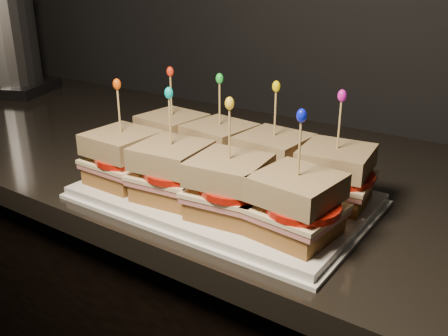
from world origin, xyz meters
The scene contains 63 objects.
cabinet centered at (-0.28, 1.68, 0.43)m, with size 2.42×0.61×0.87m, color black.
granite_slab centered at (-0.28, 1.68, 0.89)m, with size 2.46×0.65×0.04m, color black.
platter centered at (0.05, 1.52, 0.91)m, with size 0.42×0.26×0.02m, color white.
platter_rim centered at (0.05, 1.52, 0.91)m, with size 0.44×0.27×0.01m, color white.
sandwich_0_bread_bot centered at (-0.10, 1.58, 0.94)m, with size 0.09×0.09×0.03m, color brown.
sandwich_0_ham centered at (-0.10, 1.58, 0.95)m, with size 0.10×0.10×0.01m, color #B56161.
sandwich_0_cheese centered at (-0.10, 1.58, 0.96)m, with size 0.10×0.10×0.01m, color #FDE5AB.
sandwich_0_tomato centered at (-0.09, 1.57, 0.97)m, with size 0.09×0.09×0.01m, color red.
sandwich_0_bread_top centered at (-0.10, 1.58, 0.99)m, with size 0.10×0.10×0.03m, color #4F290E.
sandwich_0_pick centered at (-0.10, 1.58, 1.04)m, with size 0.00×0.00×0.09m, color tan.
sandwich_0_frill centered at (-0.10, 1.58, 1.08)m, with size 0.01×0.01×0.02m, color red.
sandwich_1_bread_bot centered at (0.00, 1.58, 0.94)m, with size 0.09×0.09×0.03m, color brown.
sandwich_1_ham centered at (0.00, 1.58, 0.95)m, with size 0.10×0.10×0.01m, color #B56161.
sandwich_1_cheese centered at (0.00, 1.58, 0.96)m, with size 0.10×0.10×0.01m, color #FDE5AB.
sandwich_1_tomato centered at (0.01, 1.57, 0.97)m, with size 0.09×0.09×0.01m, color red.
sandwich_1_bread_top centered at (0.00, 1.58, 0.99)m, with size 0.10×0.10×0.03m, color #4F290E.
sandwich_1_pick centered at (0.00, 1.58, 1.04)m, with size 0.00×0.00×0.09m, color tan.
sandwich_1_frill centered at (0.00, 1.58, 1.08)m, with size 0.01×0.01×0.02m, color green.
sandwich_2_bread_bot centered at (0.10, 1.58, 0.94)m, with size 0.09×0.09×0.03m, color brown.
sandwich_2_ham centered at (0.10, 1.58, 0.95)m, with size 0.10×0.10×0.01m, color #B56161.
sandwich_2_cheese centered at (0.10, 1.58, 0.96)m, with size 0.10×0.10×0.01m, color #FDE5AB.
sandwich_2_tomato centered at (0.11, 1.57, 0.97)m, with size 0.09×0.09×0.01m, color red.
sandwich_2_bread_top centered at (0.10, 1.58, 0.99)m, with size 0.10×0.10×0.03m, color #4F290E.
sandwich_2_pick centered at (0.10, 1.58, 1.04)m, with size 0.00×0.00×0.09m, color tan.
sandwich_2_frill centered at (0.10, 1.58, 1.08)m, with size 0.01×0.01×0.02m, color #E5C605.
sandwich_3_bread_bot centered at (0.20, 1.58, 0.94)m, with size 0.09×0.09×0.03m, color brown.
sandwich_3_ham centered at (0.20, 1.58, 0.95)m, with size 0.10×0.10×0.01m, color #B56161.
sandwich_3_cheese centered at (0.20, 1.58, 0.96)m, with size 0.10×0.10×0.01m, color #FDE5AB.
sandwich_3_tomato centered at (0.21, 1.57, 0.97)m, with size 0.09×0.09×0.01m, color red.
sandwich_3_bread_top centered at (0.20, 1.58, 0.99)m, with size 0.10×0.10×0.03m, color #4F290E.
sandwich_3_pick centered at (0.20, 1.58, 1.04)m, with size 0.00×0.00×0.09m, color tan.
sandwich_3_frill centered at (0.20, 1.58, 1.08)m, with size 0.01×0.01×0.02m, color #D314A2.
sandwich_4_bread_bot centered at (-0.10, 1.46, 0.94)m, with size 0.09×0.09×0.03m, color brown.
sandwich_4_ham centered at (-0.10, 1.46, 0.95)m, with size 0.10×0.10×0.01m, color #B56161.
sandwich_4_cheese centered at (-0.10, 1.46, 0.96)m, with size 0.10×0.10×0.01m, color #FDE5AB.
sandwich_4_tomato centered at (-0.09, 1.45, 0.97)m, with size 0.09×0.09×0.01m, color red.
sandwich_4_bread_top centered at (-0.10, 1.46, 0.99)m, with size 0.10×0.10×0.03m, color #4F290E.
sandwich_4_pick centered at (-0.10, 1.46, 1.04)m, with size 0.00×0.00×0.09m, color tan.
sandwich_4_frill centered at (-0.10, 1.46, 1.08)m, with size 0.01×0.01×0.02m, color #EE5109.
sandwich_5_bread_bot centered at (0.00, 1.46, 0.94)m, with size 0.09×0.09×0.03m, color brown.
sandwich_5_ham centered at (0.00, 1.46, 0.95)m, with size 0.10×0.10×0.01m, color #B56161.
sandwich_5_cheese centered at (0.00, 1.46, 0.96)m, with size 0.10×0.10×0.01m, color #FDE5AB.
sandwich_5_tomato centered at (0.01, 1.45, 0.97)m, with size 0.09×0.09×0.01m, color red.
sandwich_5_bread_top centered at (0.00, 1.46, 0.99)m, with size 0.10×0.10×0.03m, color #4F290E.
sandwich_5_pick centered at (0.00, 1.46, 1.04)m, with size 0.00×0.00×0.09m, color tan.
sandwich_5_frill centered at (0.00, 1.46, 1.08)m, with size 0.01×0.01×0.02m, color #07BEBD.
sandwich_6_bread_bot centered at (0.10, 1.46, 0.94)m, with size 0.09×0.09×0.03m, color brown.
sandwich_6_ham centered at (0.10, 1.46, 0.95)m, with size 0.10×0.10×0.01m, color #B56161.
sandwich_6_cheese centered at (0.10, 1.46, 0.96)m, with size 0.10×0.10×0.01m, color #FDE5AB.
sandwich_6_tomato centered at (0.11, 1.45, 0.97)m, with size 0.09×0.09×0.01m, color red.
sandwich_6_bread_top centered at (0.10, 1.46, 0.99)m, with size 0.10×0.10×0.03m, color #4F290E.
sandwich_6_pick centered at (0.10, 1.46, 1.04)m, with size 0.00×0.00×0.09m, color tan.
sandwich_6_frill centered at (0.10, 1.46, 1.08)m, with size 0.01×0.01×0.02m, color yellow.
sandwich_7_bread_bot centered at (0.20, 1.46, 0.94)m, with size 0.09×0.09×0.03m, color brown.
sandwich_7_ham centered at (0.20, 1.46, 0.95)m, with size 0.10×0.10×0.01m, color #B56161.
sandwich_7_cheese centered at (0.20, 1.46, 0.96)m, with size 0.10×0.10×0.01m, color #FDE5AB.
sandwich_7_tomato centered at (0.21, 1.45, 0.97)m, with size 0.09×0.09×0.01m, color red.
sandwich_7_bread_top centered at (0.20, 1.46, 0.99)m, with size 0.10×0.10×0.03m, color #4F290E.
sandwich_7_pick centered at (0.20, 1.46, 1.04)m, with size 0.00×0.00×0.09m, color tan.
sandwich_7_frill centered at (0.20, 1.46, 1.08)m, with size 0.01×0.01×0.02m, color #0C17E0.
appliance_base centered at (-0.89, 1.77, 0.92)m, with size 0.23×0.19×0.03m, color #262628.
appliance_body centered at (-0.89, 1.77, 1.06)m, with size 0.19×0.19×0.25m, color silver.
appliance centered at (-0.89, 1.77, 1.06)m, with size 0.23×0.19×0.30m, color silver, non-canonical shape.
Camera 1 is at (0.45, 0.95, 1.24)m, focal length 40.00 mm.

